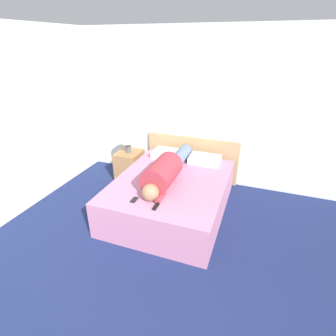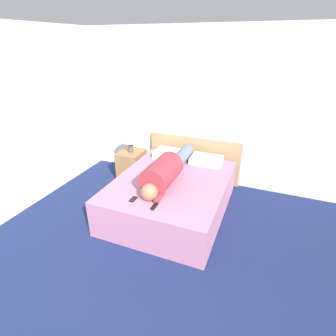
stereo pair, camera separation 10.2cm
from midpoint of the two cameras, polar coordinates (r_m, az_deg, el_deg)
The scene contains 11 objects.
wall_back at distance 4.60m, azimuth 6.34°, elevation 12.54°, with size 5.59×0.06×2.60m.
wall_left at distance 4.39m, azimuth -29.87°, elevation 8.66°, with size 0.06×4.44×2.60m.
bed at distance 3.96m, azimuth 0.00°, elevation -5.84°, with size 1.56×1.97×0.53m.
headboard at distance 4.84m, azimuth 4.58°, elevation 2.12°, with size 1.68×0.04×0.81m.
nightstand at distance 4.94m, azimuth -8.97°, elevation 0.59°, with size 0.41×0.47×0.53m.
table_lamp at distance 4.75m, azimuth -9.37°, elevation 5.88°, with size 0.26×0.26×0.31m.
person_lying at distance 3.72m, azimuth -1.29°, elevation -0.58°, with size 0.38×1.66×0.38m.
pillow_near_headboard at distance 4.55m, azimuth -0.52°, elevation 3.07°, with size 0.52×0.36×0.11m.
pillow_second at distance 4.38m, azimuth 7.33°, elevation 1.85°, with size 0.50×0.36×0.10m.
tv_remote at distance 3.22m, azimuth -3.53°, elevation -8.33°, with size 0.04×0.15×0.02m.
cell_phone at distance 3.38m, azimuth -8.24°, elevation -6.85°, with size 0.06×0.13×0.01m.
Camera 1 is at (1.03, -1.10, 2.35)m, focal length 28.00 mm.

